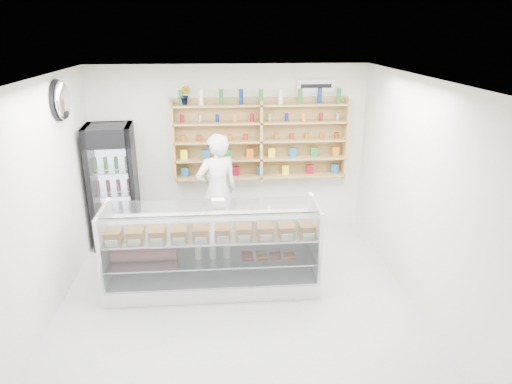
{
  "coord_description": "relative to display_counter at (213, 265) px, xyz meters",
  "views": [
    {
      "loc": [
        -0.16,
        -4.89,
        3.33
      ],
      "look_at": [
        0.31,
        0.9,
        1.23
      ],
      "focal_mm": 32.0,
      "sensor_mm": 36.0,
      "label": 1
    }
  ],
  "objects": [
    {
      "name": "wall_shelving",
      "position": [
        0.8,
        1.79,
        1.26
      ],
      "size": [
        2.84,
        0.28,
        1.33
      ],
      "color": "tan",
      "rests_on": "back_wall"
    },
    {
      "name": "wall_sign",
      "position": [
        1.7,
        1.92,
        2.11
      ],
      "size": [
        0.62,
        0.03,
        0.2
      ],
      "primitive_type": "cube",
      "color": "white",
      "rests_on": "back_wall"
    },
    {
      "name": "room",
      "position": [
        0.3,
        -0.55,
        1.06
      ],
      "size": [
        5.0,
        5.0,
        5.0
      ],
      "color": "#B3B4B9",
      "rests_on": "ground"
    },
    {
      "name": "drinks_cooler",
      "position": [
        -1.55,
        1.5,
        0.64
      ],
      "size": [
        0.76,
        0.74,
        1.95
      ],
      "rotation": [
        0.0,
        0.0,
        0.08
      ],
      "color": "black",
      "rests_on": "floor"
    },
    {
      "name": "display_counter",
      "position": [
        0.0,
        0.0,
        0.0
      ],
      "size": [
        2.77,
        0.83,
        1.21
      ],
      "color": "white",
      "rests_on": "floor"
    },
    {
      "name": "potted_plant",
      "position": [
        -0.39,
        1.79,
        2.01
      ],
      "size": [
        0.19,
        0.16,
        0.3
      ],
      "primitive_type": "imported",
      "rotation": [
        0.0,
        0.0,
        -0.17
      ],
      "color": "#1E6626",
      "rests_on": "wall_shelving"
    },
    {
      "name": "shop_worker",
      "position": [
        0.07,
        1.28,
        0.59
      ],
      "size": [
        0.79,
        0.66,
        1.85
      ],
      "primitive_type": "imported",
      "rotation": [
        0.0,
        0.0,
        3.53
      ],
      "color": "silver",
      "rests_on": "floor"
    },
    {
      "name": "security_mirror",
      "position": [
        -1.87,
        0.65,
        2.11
      ],
      "size": [
        0.15,
        0.5,
        0.5
      ],
      "primitive_type": "ellipsoid",
      "color": "silver",
      "rests_on": "left_wall"
    }
  ]
}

